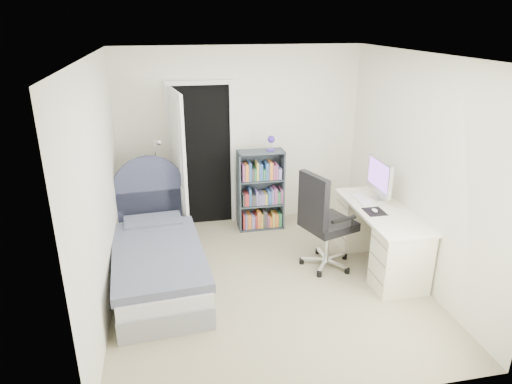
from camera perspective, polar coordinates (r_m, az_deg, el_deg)
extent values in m
cube|color=gray|center=(5.34, 1.45, -11.41)|extent=(3.40, 3.60, 0.05)
cube|color=white|center=(4.52, 1.76, 17.04)|extent=(3.40, 3.60, 0.05)
cube|color=white|center=(6.50, -2.00, 6.86)|extent=(3.40, 0.05, 2.50)
cube|color=white|center=(3.19, 8.98, -9.19)|extent=(3.40, 0.05, 2.50)
cube|color=white|center=(4.72, -19.26, 0.15)|extent=(0.05, 3.60, 2.50)
cube|color=white|center=(5.41, 19.71, 2.70)|extent=(0.05, 3.60, 2.50)
cube|color=black|center=(6.47, -6.75, 4.38)|extent=(0.80, 0.01, 2.00)
cube|color=white|center=(6.43, -10.55, 4.05)|extent=(0.06, 0.06, 2.00)
cube|color=white|center=(6.49, -2.94, 4.55)|extent=(0.06, 0.06, 2.00)
cube|color=white|center=(6.23, -7.14, 13.42)|extent=(0.92, 0.06, 0.06)
cube|color=white|center=(6.05, -9.59, 3.05)|extent=(0.16, 0.80, 2.00)
cube|color=gray|center=(5.33, -11.97, -10.09)|extent=(1.06, 2.00, 0.25)
cube|color=silver|center=(5.23, -12.13, -8.27)|extent=(1.04, 1.96, 0.15)
cube|color=slate|center=(5.09, -12.14, -7.65)|extent=(1.08, 1.71, 0.10)
cube|color=slate|center=(5.80, -12.74, -3.81)|extent=(0.72, 0.44, 0.12)
cube|color=#393E58|center=(6.11, -12.88, -3.20)|extent=(0.92, 0.13, 0.77)
cylinder|color=#393E58|center=(5.96, -13.17, 0.20)|extent=(0.92, 0.13, 0.92)
cylinder|color=tan|center=(6.36, -16.26, -3.66)|extent=(0.04, 0.04, 0.55)
cylinder|color=tan|center=(6.70, -16.04, -2.33)|extent=(0.04, 0.04, 0.55)
cylinder|color=tan|center=(6.33, -12.85, -3.43)|extent=(0.04, 0.04, 0.55)
cylinder|color=tan|center=(6.68, -12.81, -2.11)|extent=(0.04, 0.04, 0.55)
cube|color=tan|center=(6.42, -14.70, -0.74)|extent=(0.44, 0.44, 0.03)
cube|color=tan|center=(6.55, -14.43, -3.52)|extent=(0.40, 0.40, 0.02)
cube|color=#B24C33|center=(6.41, -15.21, -0.53)|extent=(0.18, 0.24, 0.03)
cube|color=#3F598C|center=(6.40, -15.24, -0.28)|extent=(0.16, 0.23, 0.03)
cube|color=#D8CC7F|center=(6.39, -15.26, -0.03)|extent=(0.15, 0.22, 0.03)
cylinder|color=silver|center=(6.42, -11.62, -5.57)|extent=(0.20, 0.20, 0.02)
cylinder|color=silver|center=(6.15, -12.09, 0.21)|extent=(0.02, 0.02, 1.38)
sphere|color=silver|center=(5.91, -11.99, 6.11)|extent=(0.08, 0.08, 0.08)
cube|color=#3A464F|center=(6.33, -2.16, 0.03)|extent=(0.02, 0.27, 1.14)
cube|color=#3A464F|center=(6.45, 3.27, 0.41)|extent=(0.02, 0.27, 1.14)
cube|color=#3A464F|center=(6.21, 0.60, 5.05)|extent=(0.64, 0.27, 0.02)
cube|color=#3A464F|center=(6.61, 0.56, -4.32)|extent=(0.64, 0.27, 0.02)
cube|color=#3A464F|center=(6.51, 0.34, 0.63)|extent=(0.64, 0.01, 1.14)
cube|color=#3A464F|center=(6.46, 0.57, -1.48)|extent=(0.60, 0.25, 0.02)
cube|color=#3A464F|center=(6.33, 0.58, 1.57)|extent=(0.60, 0.25, 0.02)
cylinder|color=#3D27AB|center=(6.23, 1.83, 5.30)|extent=(0.11, 0.11, 0.02)
cylinder|color=silver|center=(6.21, 1.84, 5.94)|extent=(0.01, 0.01, 0.15)
sphere|color=#3D27AB|center=(6.17, 1.91, 6.61)|extent=(0.10, 0.10, 0.10)
cube|color=#B23333|center=(6.49, -1.62, -3.55)|extent=(0.03, 0.19, 0.22)
cube|color=#7F72B2|center=(6.50, -1.33, -3.56)|extent=(0.03, 0.19, 0.21)
cube|color=orange|center=(6.51, -0.93, -3.54)|extent=(0.05, 0.19, 0.21)
cube|color=#7F72B2|center=(6.52, -0.45, -3.58)|extent=(0.05, 0.19, 0.19)
cube|color=#B23333|center=(6.52, -0.10, -3.52)|extent=(0.02, 0.19, 0.20)
cube|color=orange|center=(6.52, 0.25, -3.28)|extent=(0.05, 0.19, 0.25)
cube|color=#D8BF4C|center=(6.54, 0.62, -3.43)|extent=(0.03, 0.19, 0.21)
cube|color=#3F3F3F|center=(6.54, 1.01, -3.27)|extent=(0.05, 0.19, 0.24)
cube|color=#994C7F|center=(6.56, 1.40, -3.48)|extent=(0.03, 0.19, 0.18)
cube|color=orange|center=(6.57, 1.72, -3.55)|extent=(0.04, 0.19, 0.15)
cube|color=#D8BF4C|center=(6.57, 2.07, -3.34)|extent=(0.03, 0.19, 0.20)
cube|color=orange|center=(6.59, 2.46, -3.35)|extent=(0.05, 0.19, 0.19)
cube|color=#337F4C|center=(6.60, 2.88, -3.30)|extent=(0.04, 0.19, 0.19)
cube|color=#3F3F3F|center=(6.36, -1.65, -0.84)|extent=(0.02, 0.19, 0.17)
cube|color=#B23333|center=(6.37, -1.26, -0.80)|extent=(0.05, 0.19, 0.18)
cube|color=#335999|center=(6.36, -0.84, -0.51)|extent=(0.03, 0.19, 0.24)
cube|color=#3F3F3F|center=(6.39, -0.40, -0.86)|extent=(0.05, 0.19, 0.15)
cube|color=#7F72B2|center=(6.39, 0.01, -0.60)|extent=(0.03, 0.19, 0.20)
cube|color=#7F72B2|center=(6.40, 0.31, -0.77)|extent=(0.03, 0.19, 0.16)
cube|color=#7F72B2|center=(6.41, 0.72, -0.74)|extent=(0.05, 0.19, 0.16)
cube|color=#D8BF4C|center=(6.42, 1.15, -0.71)|extent=(0.03, 0.19, 0.15)
cube|color=#335999|center=(6.42, 1.57, -0.53)|extent=(0.05, 0.19, 0.19)
cube|color=#7F72B2|center=(6.43, 1.97, -0.42)|extent=(0.03, 0.19, 0.21)
cube|color=#994C7F|center=(6.44, 2.35, -0.34)|extent=(0.05, 0.19, 0.22)
cube|color=#337F4C|center=(6.46, 2.74, -0.52)|extent=(0.04, 0.19, 0.17)
cube|color=#994C7F|center=(6.46, 3.17, -0.36)|extent=(0.05, 0.19, 0.20)
cube|color=#994C7F|center=(6.23, -1.65, 2.51)|extent=(0.03, 0.19, 0.23)
cube|color=orange|center=(6.23, -1.25, 2.55)|extent=(0.04, 0.19, 0.23)
cube|color=#335999|center=(6.24, -0.85, 2.67)|extent=(0.03, 0.19, 0.25)
cube|color=#3F3F3F|center=(6.26, -0.50, 2.33)|extent=(0.03, 0.19, 0.17)
cube|color=#337F4C|center=(6.26, -0.20, 2.34)|extent=(0.02, 0.19, 0.17)
cube|color=#D8BF4C|center=(6.25, 0.08, 2.73)|extent=(0.03, 0.19, 0.25)
cube|color=#335999|center=(6.27, 0.48, 2.65)|extent=(0.05, 0.19, 0.23)
cube|color=#337F4C|center=(6.29, 0.89, 2.34)|extent=(0.03, 0.19, 0.15)
cube|color=#335999|center=(6.28, 1.29, 2.72)|extent=(0.05, 0.19, 0.23)
cube|color=orange|center=(6.29, 1.76, 2.80)|extent=(0.05, 0.19, 0.24)
cube|color=#994C7F|center=(6.31, 2.15, 2.64)|extent=(0.03, 0.19, 0.20)
cube|color=#994C7F|center=(6.32, 2.46, 2.72)|extent=(0.03, 0.19, 0.22)
cube|color=#7F72B2|center=(6.34, 2.85, 2.47)|extent=(0.05, 0.19, 0.15)
cube|color=#F1EAC9|center=(5.54, 15.50, -2.24)|extent=(0.61, 1.52, 0.03)
cube|color=#F1EAC9|center=(5.27, 17.66, -8.18)|extent=(0.56, 0.41, 0.71)
cube|color=#F1EAC9|center=(6.12, 12.98, -3.48)|extent=(0.56, 0.41, 0.71)
cube|color=silver|center=(5.82, 15.12, -0.81)|extent=(0.16, 0.16, 0.01)
cube|color=silver|center=(5.79, 15.49, 0.27)|extent=(0.03, 0.06, 0.22)
cube|color=silver|center=(5.71, 15.21, 1.95)|extent=(0.04, 0.57, 0.41)
cube|color=#9A58D6|center=(5.70, 15.00, 2.13)|extent=(0.00, 0.51, 0.32)
cube|color=white|center=(5.73, 13.11, -0.96)|extent=(0.13, 0.41, 0.02)
cube|color=black|center=(5.44, 14.60, -2.39)|extent=(0.22, 0.26, 0.00)
ellipsoid|color=white|center=(5.43, 14.61, -2.23)|extent=(0.06, 0.10, 0.03)
cube|color=silver|center=(5.78, 9.92, -7.99)|extent=(0.31, 0.14, 0.03)
cylinder|color=black|center=(5.88, 11.02, -7.89)|extent=(0.08, 0.08, 0.07)
cube|color=silver|center=(5.81, 8.24, -7.70)|extent=(0.05, 0.31, 0.03)
cylinder|color=black|center=(5.95, 7.73, -7.31)|extent=(0.08, 0.08, 0.07)
cube|color=silver|center=(5.69, 7.25, -8.35)|extent=(0.31, 0.13, 0.03)
cylinder|color=black|center=(5.70, 5.73, -8.59)|extent=(0.08, 0.08, 0.07)
cube|color=silver|center=(5.57, 8.35, -9.09)|extent=(0.21, 0.28, 0.03)
cylinder|color=black|center=(5.46, 7.90, -10.12)|extent=(0.08, 0.08, 0.07)
cube|color=silver|center=(5.63, 10.03, -8.85)|extent=(0.22, 0.27, 0.03)
cylinder|color=black|center=(5.58, 11.32, -9.61)|extent=(0.08, 0.08, 0.07)
cylinder|color=silver|center=(5.58, 8.89, -6.32)|extent=(0.07, 0.07, 0.46)
cube|color=black|center=(5.47, 9.04, -3.97)|extent=(0.67, 0.67, 0.10)
cube|color=black|center=(5.19, 7.18, -1.05)|extent=(0.23, 0.48, 0.60)
cube|color=black|center=(5.19, 10.94, -3.40)|extent=(0.33, 0.15, 0.03)
cube|color=black|center=(5.59, 7.13, -1.34)|extent=(0.33, 0.15, 0.03)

